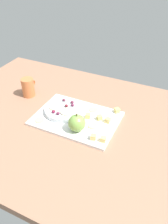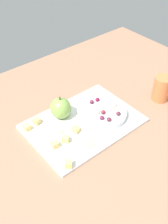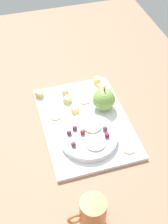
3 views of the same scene
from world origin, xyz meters
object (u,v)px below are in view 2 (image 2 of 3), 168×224
at_px(cracker_1, 58,130).
at_px(apple_slice_1, 108,104).
at_px(apple_whole, 60,108).
at_px(grape_5, 103,112).
at_px(platter, 83,123).
at_px(cup, 162,89).
at_px(grape_1, 102,118).
at_px(cracker_0, 89,143).
at_px(cheese_cube_4, 37,121).
at_px(grape_0, 92,102).
at_px(grape_2, 118,113).
at_px(cheese_cube_0, 65,139).
at_px(cheese_cube_1, 27,127).
at_px(grape_3, 109,119).
at_px(apple_slice_0, 92,110).
at_px(serving_dish, 102,112).
at_px(cheese_cube_2, 68,164).
at_px(cracker_2, 96,94).
at_px(cheese_cube_5, 76,129).
at_px(cheese_cube_3, 55,145).
at_px(grape_4, 97,99).

xyz_separation_m(cracker_1, apple_slice_1, (0.20, -0.03, 0.02)).
bearing_deg(apple_whole, grape_5, -43.25).
bearing_deg(apple_slice_1, platter, 178.45).
bearing_deg(cup, grape_1, 173.46).
bearing_deg(cracker_0, cheese_cube_4, 113.27).
relative_size(cracker_1, apple_slice_1, 0.71).
bearing_deg(grape_0, grape_2, -74.43).
distance_m(cheese_cube_0, apple_slice_1, 0.21).
bearing_deg(cheese_cube_1, cracker_1, -41.95).
height_order(cracker_1, grape_3, grape_3).
distance_m(grape_3, apple_slice_0, 0.08).
height_order(serving_dish, cheese_cube_4, same).
relative_size(platter, cheese_cube_2, 17.39).
relative_size(cracker_0, grape_3, 2.59).
distance_m(cheese_cube_0, cracker_2, 0.27).
distance_m(grape_1, apple_slice_1, 0.08).
bearing_deg(cheese_cube_5, cheese_cube_1, 136.85).
relative_size(cheese_cube_5, cracker_1, 0.51).
bearing_deg(apple_whole, cheese_cube_3, -133.13).
relative_size(apple_slice_0, apple_slice_1, 1.00).
bearing_deg(apple_slice_0, cheese_cube_1, 158.41).
bearing_deg(grape_4, cracker_0, -139.43).
relative_size(cheese_cube_3, cheese_cube_5, 1.00).
bearing_deg(cracker_1, cheese_cube_1, 138.05).
xyz_separation_m(grape_4, grape_5, (-0.03, -0.07, 0.00)).
distance_m(cracker_2, grape_2, 0.16).
distance_m(cheese_cube_2, grape_3, 0.22).
bearing_deg(platter, cheese_cube_5, -157.34).
bearing_deg(platter, grape_3, -49.89).
height_order(cheese_cube_2, cheese_cube_4, same).
bearing_deg(cup, apple_slice_0, 162.85).
bearing_deg(cheese_cube_2, cracker_2, 35.25).
bearing_deg(cracker_2, cheese_cube_0, -152.97).
relative_size(grape_2, grape_5, 1.00).
xyz_separation_m(cheese_cube_0, apple_slice_0, (0.14, 0.04, 0.01)).
xyz_separation_m(cheese_cube_5, grape_4, (0.14, 0.06, 0.02)).
xyz_separation_m(cheese_cube_5, grape_2, (0.15, -0.05, 0.02)).
distance_m(grape_0, grape_1, 0.09).
bearing_deg(grape_5, serving_dish, 58.47).
xyz_separation_m(apple_whole, grape_0, (0.11, -0.03, -0.01)).
height_order(grape_0, grape_5, same).
bearing_deg(cheese_cube_4, apple_slice_0, -27.57).
bearing_deg(apple_slice_1, grape_4, 109.74).
distance_m(cheese_cube_1, grape_1, 0.25).
relative_size(cheese_cube_0, grape_5, 1.32).
xyz_separation_m(cheese_cube_0, cheese_cube_5, (0.05, 0.01, 0.00)).
relative_size(cracker_2, grape_2, 2.59).
bearing_deg(cheese_cube_3, cheese_cube_0, -3.10).
xyz_separation_m(cracker_2, grape_5, (-0.07, -0.12, 0.03)).
height_order(cheese_cube_2, grape_1, grape_1).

